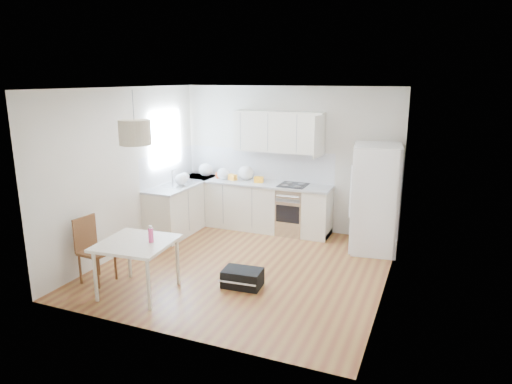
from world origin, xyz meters
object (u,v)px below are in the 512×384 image
Objects in this scene: dining_chair at (97,250)px; gym_bag at (242,278)px; refrigerator at (376,198)px; dining_table at (137,247)px.

dining_chair is 2.10m from gym_bag.
dining_table is (-2.70, -2.87, -0.24)m from refrigerator.
refrigerator is 1.90× the size of dining_chair.
dining_table is 1.06× the size of dining_chair.
dining_chair is 1.75× the size of gym_bag.
refrigerator is 2.74m from gym_bag.
refrigerator is at bearing 44.26° from dining_chair.
dining_table is at bearing -0.08° from dining_chair.
refrigerator is 4.47m from dining_chair.
dining_chair is at bearing -148.85° from refrigerator.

